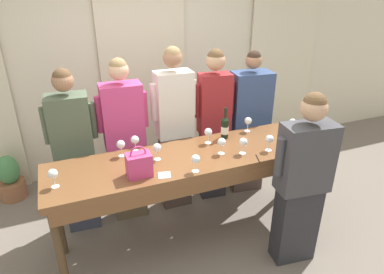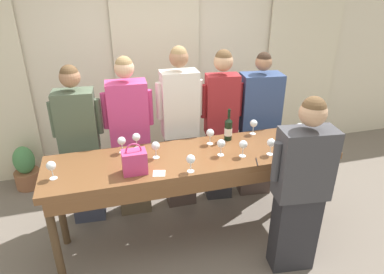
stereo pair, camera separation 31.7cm
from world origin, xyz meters
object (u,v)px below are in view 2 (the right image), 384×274
handbag (134,161)px  tasting_bar (195,165)px  guest_striped_shirt (221,125)px  wine_glass_by_bottle (254,124)px  wine_glass_center_left (210,133)px  wine_glass_back_mid (243,145)px  guest_pink_top (130,139)px  wine_glass_near_host (51,166)px  wine_glass_back_left (300,127)px  wine_glass_front_mid (122,141)px  guest_olive_jacket (81,147)px  wine_glass_center_mid (271,143)px  wine_glass_front_right (221,144)px  wine_glass_front_left (156,146)px  wine_glass_back_right (136,137)px  potted_plant (26,169)px  guest_cream_sweater (180,129)px  wine_glass_center_right (191,160)px  host_pouring (301,188)px  guest_navy_coat (258,127)px  wine_bottle (228,129)px

handbag → tasting_bar: bearing=14.4°
guest_striped_shirt → handbag: bearing=-142.9°
wine_glass_by_bottle → wine_glass_center_left: bearing=-168.6°
handbag → guest_striped_shirt: 1.34m
wine_glass_back_mid → guest_pink_top: guest_pink_top is taller
wine_glass_near_host → guest_pink_top: 1.02m
wine_glass_back_left → wine_glass_back_mid: bearing=-163.2°
wine_glass_center_left → guest_striped_shirt: guest_striped_shirt is taller
wine_glass_front_mid → guest_striped_shirt: size_ratio=0.09×
guest_olive_jacket → tasting_bar: bearing=-32.6°
wine_glass_center_mid → wine_glass_front_right: bearing=166.1°
wine_glass_front_right → guest_pink_top: (-0.76, 0.72, -0.18)m
wine_glass_by_bottle → wine_glass_near_host: bearing=-169.5°
wine_glass_front_left → wine_glass_back_mid: bearing=-13.7°
wine_glass_back_right → potted_plant: bearing=136.8°
wine_glass_front_right → guest_cream_sweater: size_ratio=0.09×
wine_glass_near_host → guest_cream_sweater: (1.25, 0.72, -0.13)m
wine_glass_center_right → guest_striped_shirt: size_ratio=0.09×
guest_olive_jacket → host_pouring: size_ratio=1.04×
wine_glass_back_right → guest_olive_jacket: (-0.54, 0.37, -0.21)m
handbag → potted_plant: bearing=126.5°
tasting_bar → guest_olive_jacket: 1.23m
guest_olive_jacket → guest_navy_coat: size_ratio=1.00×
wine_glass_back_right → host_pouring: host_pouring is taller
wine_glass_center_left → guest_cream_sweater: 0.52m
wine_glass_front_right → guest_striped_shirt: guest_striped_shirt is taller
tasting_bar → wine_glass_back_mid: wine_glass_back_mid is taller
handbag → wine_glass_center_mid: 1.25m
tasting_bar → wine_glass_back_left: size_ratio=17.00×
wine_glass_center_right → wine_glass_front_left: bearing=126.6°
wine_glass_center_left → guest_striped_shirt: bearing=58.5°
potted_plant → guest_navy_coat: bearing=-17.3°
wine_glass_center_left → guest_pink_top: size_ratio=0.09×
wine_glass_center_mid → host_pouring: (0.09, -0.41, -0.24)m
wine_glass_front_right → guest_pink_top: size_ratio=0.09×
wine_glass_center_left → wine_glass_center_mid: (0.47, -0.36, 0.00)m
wine_glass_center_right → guest_navy_coat: 1.43m
potted_plant → wine_glass_center_mid: bearing=-34.2°
wine_glass_by_bottle → guest_olive_jacket: 1.81m
host_pouring → guest_striped_shirt: bearing=102.4°
guest_striped_shirt → potted_plant: 2.55m
wine_glass_back_mid → wine_glass_center_right: bearing=-165.9°
tasting_bar → wine_glass_front_left: wine_glass_front_left is taller
wine_glass_center_right → wine_glass_center_mid: bearing=6.9°
wine_glass_center_mid → guest_olive_jacket: bearing=154.3°
handbag → wine_glass_center_right: 0.47m
wine_bottle → guest_pink_top: 1.05m
wine_glass_center_mid → guest_pink_top: size_ratio=0.09×
wine_glass_back_left → wine_glass_back_right: size_ratio=1.00×
wine_glass_near_host → guest_pink_top: bearing=45.9°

